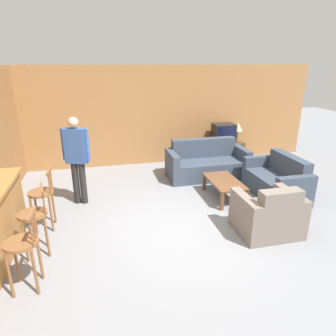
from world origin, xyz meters
TOP-DOWN VIEW (x-y plane):
  - ground_plane at (0.00, 0.00)m, footprint 24.00×24.00m
  - wall_back at (0.00, 3.74)m, footprint 9.40×0.08m
  - bar_chair_near at (-2.25, -0.79)m, footprint 0.42×0.42m
  - bar_chair_mid at (-2.25, -0.06)m, footprint 0.48×0.48m
  - bar_chair_far at (-2.25, 0.68)m, footprint 0.41×0.41m
  - couch_far at (1.23, 2.35)m, footprint 1.91×0.86m
  - armchair_near at (1.31, -0.32)m, footprint 0.97×0.82m
  - loveseat_right at (2.29, 0.97)m, footprint 0.79×1.47m
  - coffee_table at (1.15, 1.08)m, footprint 0.57×1.06m
  - tv_unit at (2.08, 3.35)m, footprint 1.14×0.48m
  - tv at (2.08, 3.35)m, footprint 0.58×0.44m
  - table_lamp at (2.49, 3.35)m, footprint 0.28×0.28m
  - person_by_window at (-1.71, 1.55)m, footprint 0.51×0.28m

SIDE VIEW (x-z plane):
  - ground_plane at x=0.00m, z-range 0.00..0.00m
  - tv_unit at x=2.08m, z-range 0.00..0.56m
  - loveseat_right at x=2.29m, z-range -0.11..0.74m
  - couch_far at x=1.23m, z-range -0.13..0.76m
  - armchair_near at x=1.31m, z-range -0.11..0.75m
  - coffee_table at x=1.15m, z-range 0.14..0.53m
  - bar_chair_near at x=-2.25m, z-range 0.06..1.09m
  - bar_chair_mid at x=-2.25m, z-range 0.06..1.09m
  - bar_chair_far at x=-2.25m, z-range 0.06..1.09m
  - tv at x=2.08m, z-range 0.56..1.08m
  - table_lamp at x=2.49m, z-range 0.69..1.23m
  - person_by_window at x=-1.71m, z-range 0.12..1.84m
  - wall_back at x=0.00m, z-range 0.00..2.60m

